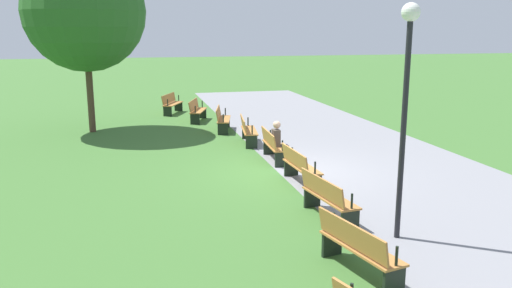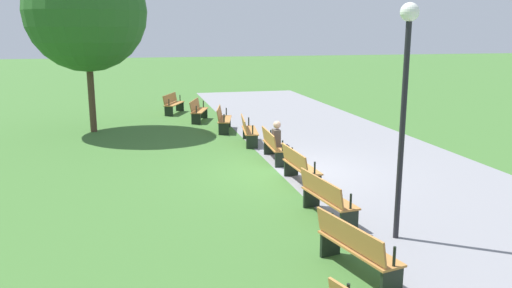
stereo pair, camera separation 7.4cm
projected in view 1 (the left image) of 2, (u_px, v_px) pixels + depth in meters
The scene contains 13 objects.
ground_plane at pixel (288, 171), 13.89m from camera, with size 120.00×120.00×0.00m, color #3D6B2D.
path_paving at pixel (378, 165), 14.50m from camera, with size 36.17×5.90×0.01m, color gray.
bench_0 at pixel (172, 103), 23.33m from camera, with size 1.70×1.09×0.89m.
bench_1 at pixel (197, 110), 21.38m from camera, with size 1.71×0.97×0.89m.
bench_2 at pixel (222, 119), 19.32m from camera, with size 1.71×0.83×0.89m.
bench_3 at pixel (247, 130), 17.16m from camera, with size 1.70×0.69×0.89m.
bench_4 at pixel (273, 145), 14.92m from camera, with size 1.67×0.55×0.89m.
bench_5 at pixel (300, 166), 12.62m from camera, with size 1.67×0.55×0.89m.
bench_6 at pixel (327, 197), 10.28m from camera, with size 1.70×0.69×0.89m.
bench_7 at pixel (358, 247), 7.92m from camera, with size 1.71×0.83×0.89m.
person_seated at pixel (279, 140), 14.76m from camera, with size 0.34×0.53×1.20m.
tree_1 at pixel (84, 11), 18.33m from camera, with size 4.32×4.32×6.54m.
lamp_post at pixel (407, 80), 8.85m from camera, with size 0.32×0.32×4.18m.
Camera 1 is at (12.82, -4.02, 3.73)m, focal length 36.16 mm.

